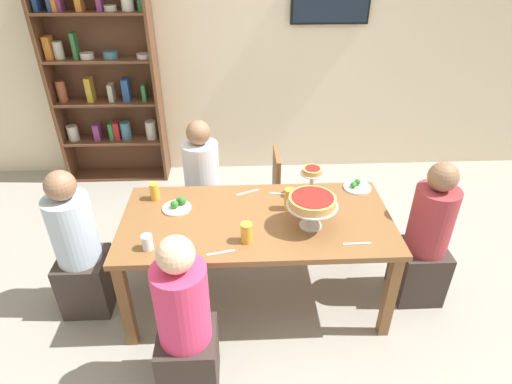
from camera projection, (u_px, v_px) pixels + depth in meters
The scene contains 22 objects.
ground_plane at pixel (257, 295), 3.29m from camera, with size 12.00×12.00×0.00m, color gray.
rear_partition at pixel (247, 46), 4.42m from camera, with size 8.00×0.12×2.80m, color beige.
dining_table at pixel (257, 228), 2.94m from camera, with size 1.86×0.90×0.74m.
bookshelf at pixel (104, 78), 4.34m from camera, with size 1.10×0.30×2.21m.
television at pixel (331, 0), 4.14m from camera, with size 0.79×0.05×0.44m.
diner_near_left at pixel (185, 330), 2.39m from camera, with size 0.34×0.34×1.15m.
diner_head_west at pixel (80, 254), 2.96m from camera, with size 0.34×0.34×1.15m.
diner_far_left at pixel (203, 192), 3.66m from camera, with size 0.34×0.34×1.15m.
diner_head_east at pixel (425, 243), 3.06m from camera, with size 0.34×0.34×1.15m.
chair_far_right at pixel (288, 193), 3.66m from camera, with size 0.40×0.40×0.87m.
deep_dish_pizza_stand at pixel (312, 203), 2.72m from camera, with size 0.34×0.34×0.23m.
personal_pizza_stand at pixel (312, 177), 3.07m from camera, with size 0.17×0.17×0.23m.
salad_plate_near_diner at pixel (177, 205), 2.99m from camera, with size 0.20×0.20×0.07m.
salad_plate_far_diner at pixel (356, 186), 3.23m from camera, with size 0.21×0.21×0.06m.
beer_glass_amber_tall at pixel (155, 191), 3.07m from camera, with size 0.07×0.07×0.13m, color gold.
beer_glass_amber_short at pixel (247, 233), 2.65m from camera, with size 0.08×0.08×0.13m, color gold.
beer_glass_amber_spare at pixel (289, 199), 2.95m from camera, with size 0.07×0.07×0.16m, color gold.
water_glass_clear_near at pixel (147, 242), 2.59m from camera, with size 0.07×0.07×0.10m, color white.
cutlery_fork_near at pixel (247, 192), 3.18m from camera, with size 0.18×0.02×0.01m, color silver.
cutlery_knife_near at pixel (221, 253), 2.58m from camera, with size 0.18×0.02×0.01m, color silver.
cutlery_fork_far at pixel (281, 194), 3.16m from camera, with size 0.18×0.02×0.01m, color silver.
cutlery_knife_far at pixel (357, 244), 2.66m from camera, with size 0.18×0.02×0.01m, color silver.
Camera 1 is at (-0.11, -2.37, 2.42)m, focal length 29.54 mm.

